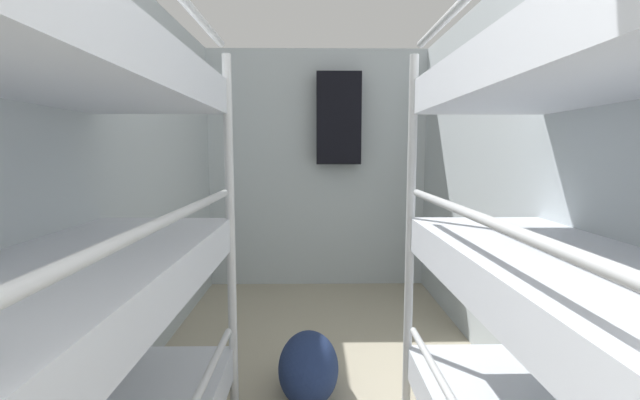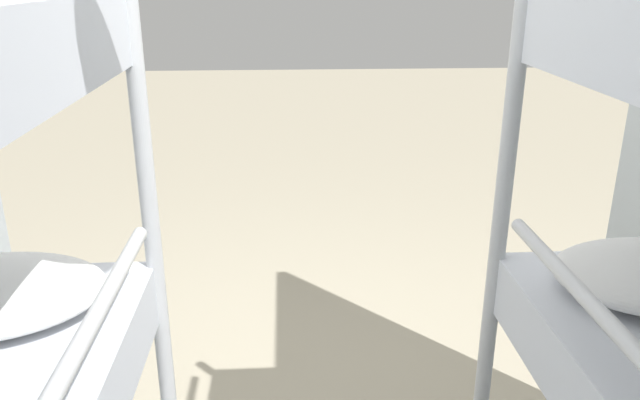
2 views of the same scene
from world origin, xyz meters
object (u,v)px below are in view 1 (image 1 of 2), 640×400
object	(u,v)px
bunk_stack_left_near	(48,297)
hanging_coat	(339,119)
bunk_stack_right_near	(599,294)
duffel_bag	(308,366)

from	to	relation	value
bunk_stack_left_near	hanging_coat	bearing A→B (deg)	72.39
bunk_stack_right_near	hanging_coat	size ratio (longest dim) A/B	2.11
bunk_stack_left_near	bunk_stack_right_near	world-z (taller)	same
bunk_stack_left_near	bunk_stack_right_near	distance (m)	1.55
bunk_stack_right_near	duffel_bag	bearing A→B (deg)	126.06
duffel_bag	hanging_coat	distance (m)	2.51
bunk_stack_left_near	hanging_coat	distance (m)	3.35
duffel_bag	hanging_coat	xyz separation A→B (m)	(0.28, 1.96, 1.55)
bunk_stack_left_near	duffel_bag	bearing A→B (deg)	58.50
bunk_stack_left_near	duffel_bag	size ratio (longest dim) A/B	3.13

